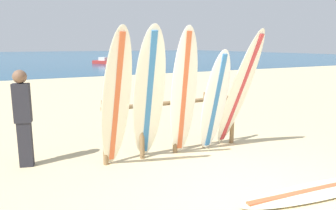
{
  "coord_description": "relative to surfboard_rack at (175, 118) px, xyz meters",
  "views": [
    {
      "loc": [
        -2.91,
        -2.74,
        2.09
      ],
      "look_at": [
        -0.07,
        2.79,
        0.9
      ],
      "focal_mm": 34.02,
      "sensor_mm": 36.0,
      "label": 1
    }
  ],
  "objects": [
    {
      "name": "ocean_water",
      "position": [
        0.07,
        55.51,
        -0.69
      ],
      "size": [
        120.0,
        80.0,
        0.01
      ],
      "primitive_type": "cube",
      "color": "navy",
      "rests_on": "ground"
    },
    {
      "name": "surfboard_leaning_far_left",
      "position": [
        -1.31,
        -0.43,
        0.5
      ],
      "size": [
        0.49,
        1.01,
        2.38
      ],
      "color": "silver",
      "rests_on": "ground"
    },
    {
      "name": "surfboard_leaning_center",
      "position": [
        0.68,
        -0.33,
        0.31
      ],
      "size": [
        0.54,
        0.61,
        2.02
      ],
      "color": "white",
      "rests_on": "ground"
    },
    {
      "name": "surfboard_lying_on_sand",
      "position": [
        1.04,
        -2.46,
        -0.66
      ],
      "size": [
        2.74,
        0.76,
        0.08
      ],
      "color": "beige",
      "rests_on": "ground"
    },
    {
      "name": "ground_plane",
      "position": [
        0.07,
        -2.49,
        -0.7
      ],
      "size": [
        120.0,
        120.0,
        0.0
      ],
      "primitive_type": "plane",
      "color": "#D3BC8C"
    },
    {
      "name": "surfboard_leaning_left",
      "position": [
        -0.68,
        -0.3,
        0.51
      ],
      "size": [
        0.72,
        1.09,
        2.42
      ],
      "color": "white",
      "rests_on": "ground"
    },
    {
      "name": "surfboard_rack",
      "position": [
        0.0,
        0.0,
        0.0
      ],
      "size": [
        2.87,
        0.09,
        1.15
      ],
      "color": "olive",
      "rests_on": "ground"
    },
    {
      "name": "surfboard_leaning_center_right",
      "position": [
        1.23,
        -0.37,
        0.5
      ],
      "size": [
        0.7,
        1.11,
        2.39
      ],
      "color": "white",
      "rests_on": "ground"
    },
    {
      "name": "surfboard_leaning_center_left",
      "position": [
        0.03,
        -0.26,
        0.52
      ],
      "size": [
        0.59,
        0.68,
        2.42
      ],
      "color": "white",
      "rests_on": "ground"
    },
    {
      "name": "small_boat_offshore",
      "position": [
        6.82,
        28.8,
        -0.44
      ],
      "size": [
        2.19,
        2.68,
        0.71
      ],
      "color": "#B22D28",
      "rests_on": "ocean_water"
    },
    {
      "name": "beachgoer_standing",
      "position": [
        -2.63,
        0.56,
        0.23
      ],
      "size": [
        0.3,
        0.24,
        1.68
      ],
      "color": "#26262D",
      "rests_on": "ground"
    }
  ]
}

